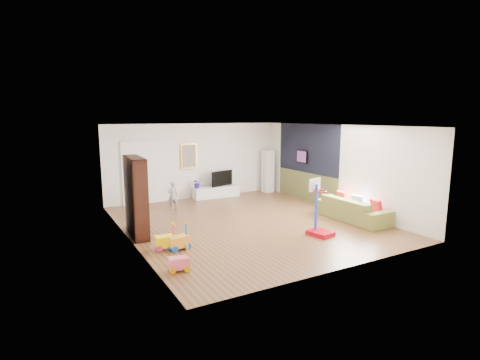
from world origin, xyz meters
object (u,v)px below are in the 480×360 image
sofa (352,209)px  basketball_hoop (321,207)px  bookshelf (136,197)px  media_console (216,192)px

sofa → basketball_hoop: bearing=110.1°
sofa → basketball_hoop: (-1.72, -0.62, 0.39)m
bookshelf → sofa: size_ratio=0.88×
bookshelf → basketball_hoop: bearing=-25.9°
bookshelf → basketball_hoop: bookshelf is taller
media_console → bookshelf: 4.84m
bookshelf → sofa: (5.74, -1.62, -0.66)m
bookshelf → sofa: 6.01m
media_console → bookshelf: (-3.66, -3.08, 0.78)m
bookshelf → basketball_hoop: (4.02, -2.25, -0.27)m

